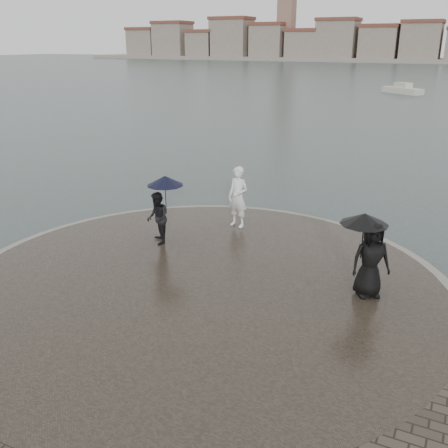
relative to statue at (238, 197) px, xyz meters
The scene contains 7 objects.
ground 7.68m from the statue, 83.54° to the right, with size 400.00×400.00×0.00m, color #2B3835.
kerb_ring 4.27m from the statue, 78.02° to the right, with size 12.50×12.50×0.32m, color gray.
quay_tip 4.26m from the statue, 78.02° to the right, with size 11.90×11.90×0.36m, color #2D261E.
statue is the anchor object (origin of this frame).
visitor_left 2.71m from the statue, 121.46° to the right, with size 1.24×1.10×2.04m.
visitor_right 5.43m from the statue, 31.67° to the right, with size 1.33×1.14×1.95m.
far_skyline 153.35m from the statue, 92.03° to the left, with size 260.00×20.00×37.00m.
Camera 1 is at (5.46, -6.20, 5.95)m, focal length 40.00 mm.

